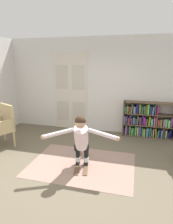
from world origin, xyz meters
The scene contains 8 objects.
ground_plane centered at (0.00, 0.00, 0.00)m, with size 7.20×7.20×0.00m, color brown.
back_wall centered at (0.00, 2.60, 1.45)m, with size 6.00×0.10×2.90m, color silver.
double_door centered at (-0.96, 2.54, 1.23)m, with size 1.22×0.05×2.45m.
rug centered at (0.06, 0.34, 0.00)m, with size 2.21×1.59×0.01m, color gray.
bookshelf centered at (1.44, 2.39, 0.47)m, with size 1.48×0.30×1.04m.
wicker_chair centered at (-2.22, 0.71, 0.58)m, with size 0.80×0.80×1.10m.
skis_pair centered at (0.05, 0.37, 0.02)m, with size 0.45×0.94×0.07m.
person_skier centered at (0.09, 0.17, 0.70)m, with size 1.46×0.75×1.11m.
Camera 1 is at (1.11, -3.23, 2.15)m, focal length 30.52 mm.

